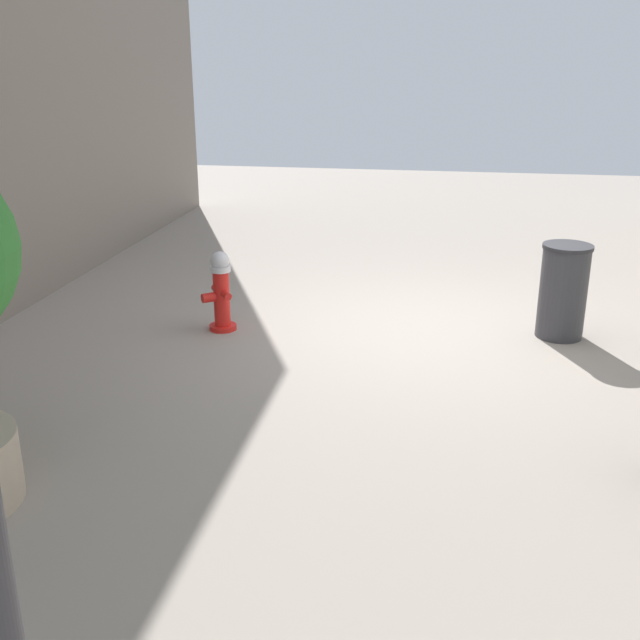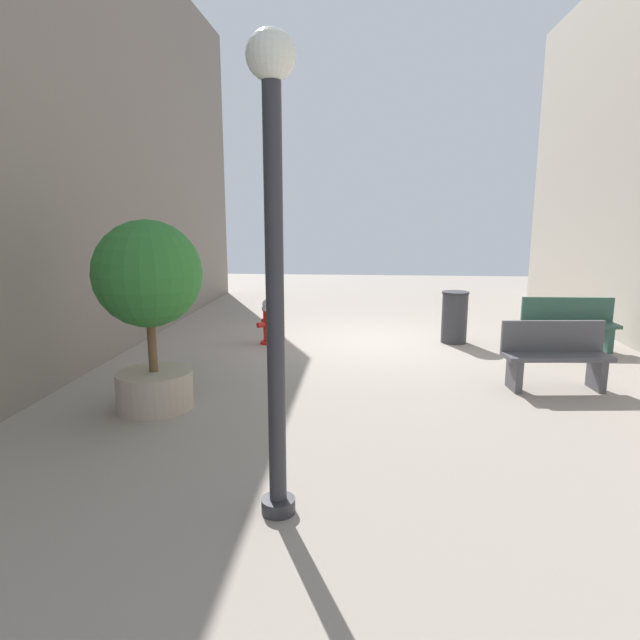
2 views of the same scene
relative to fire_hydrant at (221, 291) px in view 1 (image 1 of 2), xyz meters
The scene contains 3 objects.
ground_plane 2.21m from the fire_hydrant, behind, with size 23.40×23.40×0.00m, color gray.
fire_hydrant is the anchor object (origin of this frame).
trash_bin 3.57m from the fire_hydrant, behind, with size 0.50×0.50×0.99m.
Camera 1 is at (-0.19, 7.70, 2.82)m, focal length 42.45 mm.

